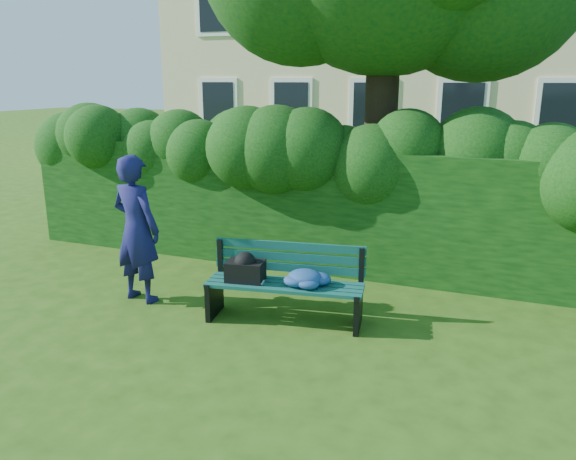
% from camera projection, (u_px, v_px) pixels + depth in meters
% --- Properties ---
extents(ground, '(80.00, 80.00, 0.00)m').
position_uv_depth(ground, '(269.00, 319.00, 6.67)').
color(ground, '#2A4C11').
rests_on(ground, ground).
extents(hedge, '(10.00, 1.00, 1.80)m').
position_uv_depth(hedge, '(327.00, 207.00, 8.41)').
color(hedge, black).
rests_on(hedge, ground).
extents(park_bench, '(1.89, 0.84, 0.89)m').
position_uv_depth(park_bench, '(282.00, 279.00, 6.54)').
color(park_bench, '#0E4A40').
rests_on(park_bench, ground).
extents(man_reading, '(0.75, 0.55, 1.88)m').
position_uv_depth(man_reading, '(136.00, 229.00, 7.03)').
color(man_reading, '#171752').
rests_on(man_reading, ground).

